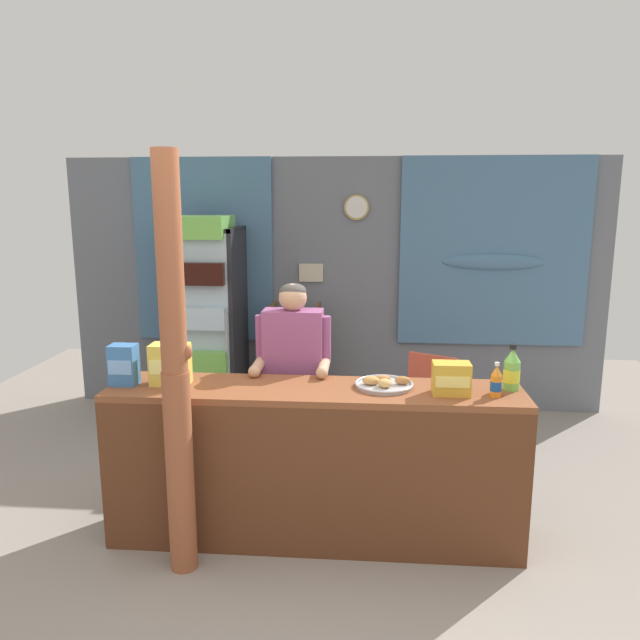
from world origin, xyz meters
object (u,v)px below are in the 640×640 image
Objects in this scene: plastic_lawn_chair at (437,394)px; snack_box_choco_powder at (451,379)px; bottle_shelf_rack at (296,357)px; soda_bottle_orange_soda at (496,382)px; soda_bottle_lime_soda at (512,371)px; pastry_tray at (384,384)px; shopkeeper at (293,367)px; snack_box_instant_noodle at (170,364)px; drink_fridge at (205,311)px; stall_counter at (313,455)px; snack_box_biscuit at (124,365)px; timber_post at (176,380)px.

plastic_lawn_chair is 3.94× the size of snack_box_choco_powder.
soda_bottle_orange_soda is (1.45, -2.31, 0.49)m from bottle_shelf_rack.
pastry_tray is at bearing -178.92° from soda_bottle_lime_soda.
snack_box_instant_noodle is at bearing -147.25° from shopkeeper.
bottle_shelf_rack is 2.73m from soda_bottle_lime_soda.
soda_bottle_lime_soda is 0.77m from pastry_tray.
snack_box_choco_powder is (-0.10, -1.52, 0.59)m from plastic_lawn_chair.
soda_bottle_lime_soda is 1.10× the size of snack_box_instant_noodle.
snack_box_instant_noodle is at bearing -178.03° from pastry_tray.
pastry_tray is (0.61, -0.41, 0.02)m from shopkeeper.
pastry_tray reaches higher than plastic_lawn_chair.
snack_box_instant_noodle is at bearing -141.22° from plastic_lawn_chair.
drink_fridge is 2.28m from plastic_lawn_chair.
soda_bottle_orange_soda reaches higher than stall_counter.
snack_box_instant_noodle is at bearing -178.36° from soda_bottle_lime_soda.
shopkeeper reaches higher than stall_counter.
plastic_lawn_chair is (1.30, -0.77, -0.09)m from bottle_shelf_rack.
bottle_shelf_rack is at bearing 70.65° from snack_box_biscuit.
soda_bottle_orange_soda is (-0.12, -0.14, -0.03)m from soda_bottle_lime_soda.
drink_fridge is 3.10m from soda_bottle_orange_soda.
snack_box_choco_powder is (2.03, -2.07, 0.01)m from drink_fridge.
snack_box_biscuit reaches higher than plastic_lawn_chair.
stall_counter is 1.62× the size of shopkeeper.
soda_bottle_orange_soda is (2.29, -2.09, -0.00)m from drink_fridge.
shopkeeper is at bearing 152.71° from snack_box_choco_powder.
timber_post is 1.97m from soda_bottle_lime_soda.
bottle_shelf_rack is 4.40× the size of snack_box_biscuit.
pastry_tray is (-0.39, 0.11, -0.07)m from snack_box_choco_powder.
shopkeeper is 7.16× the size of snack_box_choco_powder.
pastry_tray is (0.81, -2.18, 0.42)m from bottle_shelf_rack.
stall_counter is 1.81m from plastic_lawn_chair.
drink_fridge is at bearing 165.50° from plastic_lawn_chair.
drink_fridge is 0.99m from bottle_shelf_rack.
bottle_shelf_rack is at bearing 117.61° from snack_box_choco_powder.
drink_fridge reaches higher than plastic_lawn_chair.
stall_counter is 2.37m from bottle_shelf_rack.
drink_fridge is 6.99× the size of soda_bottle_lime_soda.
snack_box_choco_powder is (1.71, -0.06, -0.03)m from snack_box_instant_noodle.
snack_box_choco_powder is (0.81, 0.05, 0.49)m from stall_counter.
snack_box_choco_powder is (1.20, -2.29, 0.50)m from bottle_shelf_rack.
shopkeeper is (-1.10, -1.00, 0.49)m from plastic_lawn_chair.
bottle_shelf_rack is (0.35, 2.63, -0.55)m from timber_post.
plastic_lawn_chair is 2.64m from snack_box_biscuit.
snack_box_biscuit is 1.99m from snack_box_choco_powder.
timber_post is 0.44m from snack_box_instant_noodle.
pastry_tray is at bearing 2.78° from snack_box_biscuit.
snack_box_choco_powder is at bearing -2.01° from snack_box_instant_noodle.
snack_box_instant_noodle is (-1.96, 0.08, 0.04)m from soda_bottle_orange_soda.
shopkeeper reaches higher than snack_box_choco_powder.
bottle_shelf_rack is 1.83m from shopkeeper.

